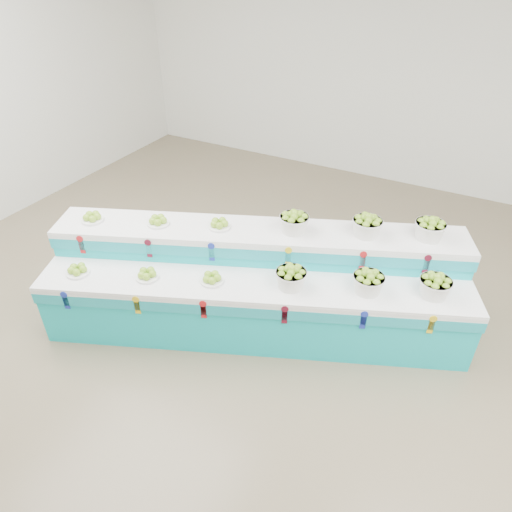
% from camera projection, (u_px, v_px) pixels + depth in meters
% --- Properties ---
extents(ground, '(10.00, 10.00, 0.00)m').
position_uv_depth(ground, '(274.00, 385.00, 4.41)').
color(ground, '#71624A').
rests_on(ground, ground).
extents(back_wall, '(10.00, 0.00, 10.00)m').
position_uv_depth(back_wall, '(425.00, 60.00, 6.90)').
color(back_wall, silver).
rests_on(back_wall, ground).
extents(display_stand, '(4.42, 2.67, 1.02)m').
position_uv_depth(display_stand, '(256.00, 284.00, 4.87)').
color(display_stand, '#13BAC2').
rests_on(display_stand, ground).
extents(plate_lower_left, '(0.31, 0.31, 0.10)m').
position_uv_depth(plate_lower_left, '(77.00, 269.00, 4.64)').
color(plate_lower_left, white).
rests_on(plate_lower_left, display_stand).
extents(plate_lower_mid, '(0.31, 0.31, 0.10)m').
position_uv_depth(plate_lower_mid, '(147.00, 274.00, 4.58)').
color(plate_lower_mid, white).
rests_on(plate_lower_mid, display_stand).
extents(plate_lower_right, '(0.31, 0.31, 0.10)m').
position_uv_depth(plate_lower_right, '(212.00, 277.00, 4.53)').
color(plate_lower_right, white).
rests_on(plate_lower_right, display_stand).
extents(basket_lower_left, '(0.39, 0.39, 0.22)m').
position_uv_depth(basket_lower_left, '(291.00, 277.00, 4.43)').
color(basket_lower_left, silver).
rests_on(basket_lower_left, display_stand).
extents(basket_lower_mid, '(0.39, 0.39, 0.22)m').
position_uv_depth(basket_lower_mid, '(368.00, 282.00, 4.37)').
color(basket_lower_mid, silver).
rests_on(basket_lower_mid, display_stand).
extents(basket_lower_right, '(0.39, 0.39, 0.22)m').
position_uv_depth(basket_lower_right, '(435.00, 286.00, 4.33)').
color(basket_lower_right, silver).
rests_on(basket_lower_right, display_stand).
extents(plate_upper_left, '(0.31, 0.31, 0.10)m').
position_uv_depth(plate_upper_left, '(92.00, 217.00, 4.91)').
color(plate_upper_left, white).
rests_on(plate_upper_left, display_stand).
extents(plate_upper_mid, '(0.31, 0.31, 0.10)m').
position_uv_depth(plate_upper_mid, '(158.00, 220.00, 4.85)').
color(plate_upper_mid, white).
rests_on(plate_upper_mid, display_stand).
extents(plate_upper_right, '(0.31, 0.31, 0.10)m').
position_uv_depth(plate_upper_right, '(219.00, 223.00, 4.80)').
color(plate_upper_right, white).
rests_on(plate_upper_right, display_stand).
extents(basket_upper_left, '(0.39, 0.39, 0.22)m').
position_uv_depth(basket_upper_left, '(294.00, 222.00, 4.70)').
color(basket_upper_left, silver).
rests_on(basket_upper_left, display_stand).
extents(basket_upper_mid, '(0.39, 0.39, 0.22)m').
position_uv_depth(basket_upper_mid, '(367.00, 226.00, 4.64)').
color(basket_upper_mid, silver).
rests_on(basket_upper_mid, display_stand).
extents(basket_upper_right, '(0.39, 0.39, 0.22)m').
position_uv_depth(basket_upper_right, '(430.00, 229.00, 4.59)').
color(basket_upper_right, silver).
rests_on(basket_upper_right, display_stand).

